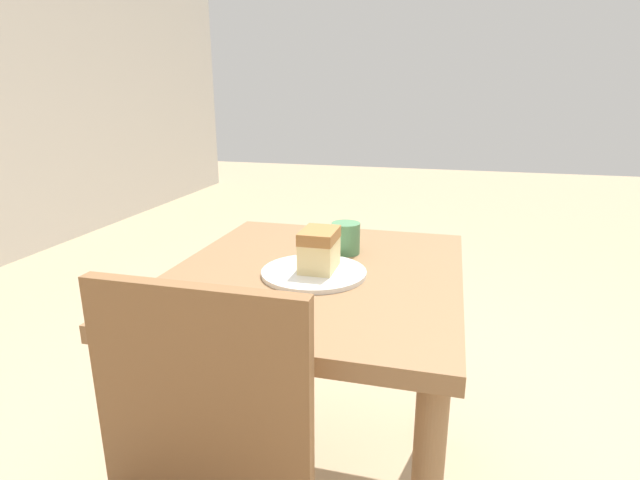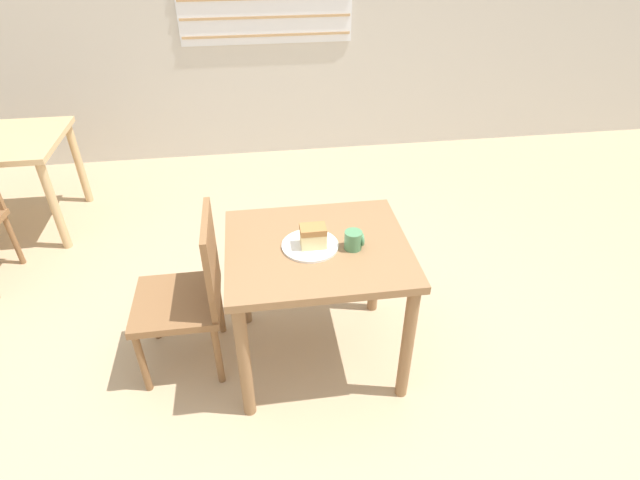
{
  "view_description": "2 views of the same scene",
  "coord_description": "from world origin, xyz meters",
  "px_view_note": "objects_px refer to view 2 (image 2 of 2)",
  "views": [
    {
      "loc": [
        -1.1,
        -0.01,
        1.18
      ],
      "look_at": [
        0.1,
        0.31,
        0.81
      ],
      "focal_mm": 28.0,
      "sensor_mm": 36.0,
      "label": 1
    },
    {
      "loc": [
        -0.18,
        -1.58,
        2.09
      ],
      "look_at": [
        0.08,
        0.25,
        0.81
      ],
      "focal_mm": 28.0,
      "sensor_mm": 36.0,
      "label": 2
    }
  ],
  "objects_px": {
    "plate": "(310,245)",
    "dining_table_near": "(318,266)",
    "chair_near_window": "(190,291)",
    "coffee_mug": "(354,240)",
    "cake_slice": "(313,236)"
  },
  "relations": [
    {
      "from": "chair_near_window",
      "to": "coffee_mug",
      "type": "bearing_deg",
      "value": 81.52
    },
    {
      "from": "plate",
      "to": "dining_table_near",
      "type": "bearing_deg",
      "value": 8.47
    },
    {
      "from": "coffee_mug",
      "to": "dining_table_near",
      "type": "bearing_deg",
      "value": 164.25
    },
    {
      "from": "chair_near_window",
      "to": "plate",
      "type": "bearing_deg",
      "value": 82.58
    },
    {
      "from": "cake_slice",
      "to": "plate",
      "type": "bearing_deg",
      "value": 141.44
    },
    {
      "from": "chair_near_window",
      "to": "coffee_mug",
      "type": "xyz_separation_m",
      "value": [
        0.79,
        -0.12,
        0.31
      ]
    },
    {
      "from": "dining_table_near",
      "to": "plate",
      "type": "relative_size",
      "value": 3.23
    },
    {
      "from": "plate",
      "to": "cake_slice",
      "type": "bearing_deg",
      "value": -38.56
    },
    {
      "from": "dining_table_near",
      "to": "coffee_mug",
      "type": "xyz_separation_m",
      "value": [
        0.16,
        -0.05,
        0.17
      ]
    },
    {
      "from": "cake_slice",
      "to": "chair_near_window",
      "type": "bearing_deg",
      "value": 171.76
    },
    {
      "from": "dining_table_near",
      "to": "coffee_mug",
      "type": "height_order",
      "value": "coffee_mug"
    },
    {
      "from": "chair_near_window",
      "to": "plate",
      "type": "xyz_separation_m",
      "value": [
        0.59,
        -0.08,
        0.27
      ]
    },
    {
      "from": "plate",
      "to": "coffee_mug",
      "type": "bearing_deg",
      "value": -11.62
    },
    {
      "from": "chair_near_window",
      "to": "cake_slice",
      "type": "height_order",
      "value": "chair_near_window"
    },
    {
      "from": "cake_slice",
      "to": "coffee_mug",
      "type": "bearing_deg",
      "value": -9.28
    }
  ]
}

